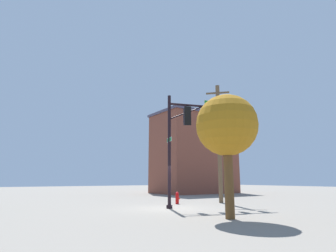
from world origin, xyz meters
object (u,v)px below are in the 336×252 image
object	(u,v)px
signal_pole_assembly	(201,125)
brick_building	(194,153)
fire_hydrant	(177,198)
utility_pole	(219,141)
tree_near	(227,126)

from	to	relation	value
signal_pole_assembly	brick_building	distance (m)	18.44
fire_hydrant	brick_building	world-z (taller)	brick_building
utility_pole	brick_building	size ratio (longest dim) A/B	0.89
signal_pole_assembly	tree_near	distance (m)	5.28
signal_pole_assembly	tree_near	size ratio (longest dim) A/B	1.24
tree_near	brick_building	size ratio (longest dim) A/B	0.55
signal_pole_assembly	utility_pole	bearing A→B (deg)	29.28
fire_hydrant	brick_building	xyz separation A→B (m)	(10.90, 11.85, 4.60)
signal_pole_assembly	fire_hydrant	bearing A→B (deg)	87.11
utility_pole	signal_pole_assembly	bearing A→B (deg)	-150.72
utility_pole	brick_building	xyz separation A→B (m)	(7.69, 12.88, 0.41)
tree_near	brick_building	bearing A→B (deg)	55.44
fire_hydrant	tree_near	bearing A→B (deg)	-108.04
tree_near	brick_building	distance (m)	23.58
utility_pole	fire_hydrant	world-z (taller)	utility_pole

